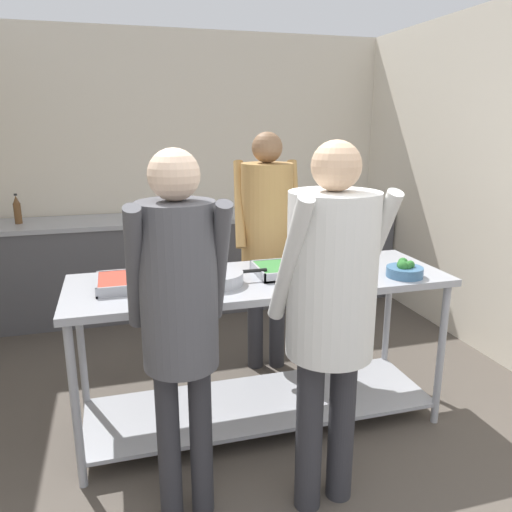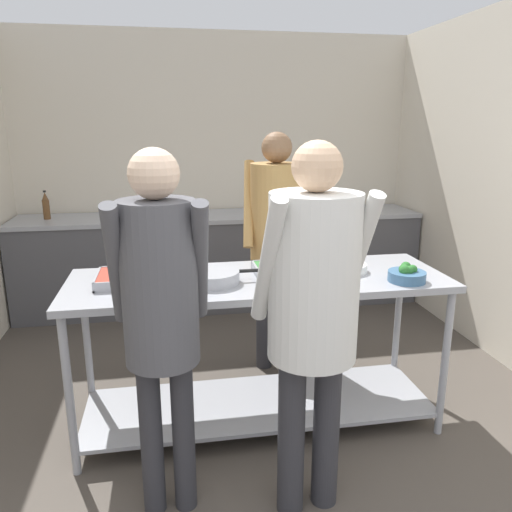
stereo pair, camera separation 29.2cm
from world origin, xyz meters
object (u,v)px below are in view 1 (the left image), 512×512
Objects in this scene: broccoli_bowl at (405,270)px; guest_serving_left at (179,302)px; cook_behind_counter at (267,228)px; serving_tray_vegetables at (288,269)px; guest_serving_right at (331,295)px; sauce_pan at (216,277)px; plate_stack at (343,265)px; water_bottle at (17,210)px; serving_tray_roast at (132,282)px.

guest_serving_left is at bearing -162.70° from broccoli_bowl.
broccoli_bowl is 1.06m from cook_behind_counter.
guest_serving_right is (-0.07, -0.76, 0.10)m from serving_tray_vegetables.
cook_behind_counter is at bearing 54.99° from sauce_pan.
serving_tray_vegetables is 1.48× the size of plate_stack.
broccoli_bowl is at bearing -58.54° from cook_behind_counter.
broccoli_bowl is 0.12× the size of guest_serving_right.
broccoli_bowl is 1.41m from guest_serving_left.
guest_serving_left reaches higher than sauce_pan.
water_bottle is (-1.71, 2.86, -0.01)m from guest_serving_right.
cook_behind_counter reaches higher than plate_stack.
broccoli_bowl is 0.79× the size of water_bottle.
sauce_pan is at bearing 119.15° from guest_serving_right.
serving_tray_vegetables is 0.36m from plate_stack.
guest_serving_right is (0.38, -0.68, 0.09)m from sauce_pan.
plate_stack is 1.27m from guest_serving_left.
guest_serving_right is at bearing -143.41° from broccoli_bowl.
serving_tray_roast is 0.89m from serving_tray_vegetables.
guest_serving_left reaches higher than plate_stack.
cook_behind_counter is (0.14, 1.42, 0.01)m from guest_serving_right.
serving_tray_roast is at bearing 104.50° from guest_serving_left.
plate_stack is 3.00m from water_bottle.
serving_tray_roast is 0.83× the size of sauce_pan.
broccoli_bowl is (0.27, -0.25, 0.02)m from plate_stack.
guest_serving_right is (0.82, -0.76, 0.10)m from serving_tray_roast.
water_bottle is (-1.06, 2.76, -0.01)m from guest_serving_left.
broccoli_bowl reaches higher than plate_stack.
broccoli_bowl is 3.36m from water_bottle.
plate_stack is at bearing 0.77° from serving_tray_vegetables.
plate_stack is (0.80, 0.09, -0.01)m from sauce_pan.
cook_behind_counter is (0.79, 1.32, 0.01)m from guest_serving_left.
plate_stack is at bearing -44.51° from water_bottle.
sauce_pan reaches higher than serving_tray_vegetables.
sauce_pan is at bearing 64.87° from guest_serving_left.
water_bottle is (-2.40, 2.34, 0.08)m from broccoli_bowl.
sauce_pan is 1.17× the size of serving_tray_vegetables.
guest_serving_left is 0.98× the size of cook_behind_counter.
guest_serving_left is 2.96m from water_bottle.
serving_tray_vegetables is at bearing 10.22° from sauce_pan.
guest_serving_right reaches higher than serving_tray_roast.
serving_tray_vegetables is 0.22× the size of cook_behind_counter.
broccoli_bowl reaches higher than sauce_pan.
cook_behind_counter reaches higher than guest_serving_left.
cook_behind_counter is at bearing 34.08° from serving_tray_roast.
guest_serving_right is (-0.43, -0.76, 0.10)m from plate_stack.
serving_tray_vegetables is (0.89, -0.01, -0.00)m from serving_tray_roast.
serving_tray_vegetables is at bearing -0.56° from serving_tray_roast.
water_bottle is at bearing 111.03° from guest_serving_left.
sauce_pan is 0.26× the size of guest_serving_left.
cook_behind_counter is at bearing 113.36° from plate_stack.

